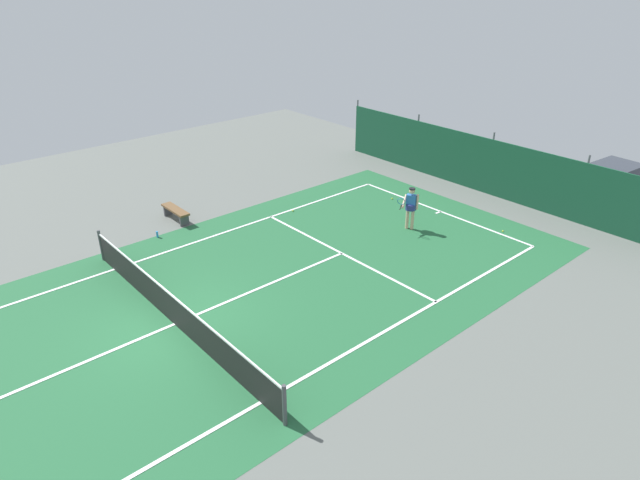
{
  "coord_description": "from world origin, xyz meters",
  "views": [
    {
      "loc": [
        12.36,
        -5.42,
        9.08
      ],
      "look_at": [
        0.06,
        5.34,
        0.9
      ],
      "focal_mm": 31.28,
      "sensor_mm": 36.0,
      "label": 1
    }
  ],
  "objects_px": {
    "tennis_ball_midcourt": "(503,231)",
    "courtside_bench": "(176,211)",
    "tennis_player": "(411,205)",
    "tennis_ball_near_player": "(293,211)",
    "tennis_net": "(173,309)",
    "parked_car": "(612,184)",
    "water_bottle": "(157,234)",
    "tennis_ball_by_sideline": "(392,199)"
  },
  "relations": [
    {
      "from": "tennis_ball_near_player",
      "to": "water_bottle",
      "type": "relative_size",
      "value": 0.28
    },
    {
      "from": "water_bottle",
      "to": "tennis_ball_midcourt",
      "type": "bearing_deg",
      "value": 50.9
    },
    {
      "from": "tennis_ball_midcourt",
      "to": "parked_car",
      "type": "height_order",
      "value": "parked_car"
    },
    {
      "from": "tennis_net",
      "to": "tennis_player",
      "type": "xyz_separation_m",
      "value": [
        0.21,
        9.7,
        0.45
      ]
    },
    {
      "from": "parked_car",
      "to": "water_bottle",
      "type": "height_order",
      "value": "parked_car"
    },
    {
      "from": "tennis_ball_midcourt",
      "to": "tennis_player",
      "type": "bearing_deg",
      "value": -135.63
    },
    {
      "from": "courtside_bench",
      "to": "tennis_ball_by_sideline",
      "type": "bearing_deg",
      "value": 62.6
    },
    {
      "from": "tennis_player",
      "to": "water_bottle",
      "type": "distance_m",
      "value": 9.42
    },
    {
      "from": "tennis_ball_near_player",
      "to": "tennis_ball_midcourt",
      "type": "bearing_deg",
      "value": 35.39
    },
    {
      "from": "tennis_ball_near_player",
      "to": "water_bottle",
      "type": "xyz_separation_m",
      "value": [
        -1.43,
        -5.23,
        0.09
      ]
    },
    {
      "from": "tennis_net",
      "to": "tennis_ball_by_sideline",
      "type": "relative_size",
      "value": 153.33
    },
    {
      "from": "tennis_ball_near_player",
      "to": "parked_car",
      "type": "distance_m",
      "value": 13.3
    },
    {
      "from": "tennis_player",
      "to": "tennis_ball_midcourt",
      "type": "bearing_deg",
      "value": -162.39
    },
    {
      "from": "tennis_ball_by_sideline",
      "to": "tennis_player",
      "type": "bearing_deg",
      "value": -35.42
    },
    {
      "from": "tennis_net",
      "to": "parked_car",
      "type": "bearing_deg",
      "value": 77.38
    },
    {
      "from": "tennis_ball_midcourt",
      "to": "water_bottle",
      "type": "xyz_separation_m",
      "value": [
        -8.1,
        -9.97,
        0.09
      ]
    },
    {
      "from": "tennis_ball_midcourt",
      "to": "water_bottle",
      "type": "relative_size",
      "value": 0.28
    },
    {
      "from": "tennis_net",
      "to": "water_bottle",
      "type": "distance_m",
      "value": 5.82
    },
    {
      "from": "tennis_ball_midcourt",
      "to": "water_bottle",
      "type": "distance_m",
      "value": 12.85
    },
    {
      "from": "tennis_player",
      "to": "courtside_bench",
      "type": "xyz_separation_m",
      "value": [
        -6.52,
        -6.26,
        -0.59
      ]
    },
    {
      "from": "tennis_ball_midcourt",
      "to": "courtside_bench",
      "type": "relative_size",
      "value": 0.04
    },
    {
      "from": "tennis_net",
      "to": "tennis_player",
      "type": "bearing_deg",
      "value": 88.74
    },
    {
      "from": "tennis_ball_near_player",
      "to": "tennis_ball_by_sideline",
      "type": "relative_size",
      "value": 1.0
    },
    {
      "from": "tennis_net",
      "to": "tennis_ball_near_player",
      "type": "xyz_separation_m",
      "value": [
        -3.96,
        7.4,
        -0.48
      ]
    },
    {
      "from": "tennis_ball_by_sideline",
      "to": "parked_car",
      "type": "distance_m",
      "value": 9.1
    },
    {
      "from": "parked_car",
      "to": "courtside_bench",
      "type": "distance_m",
      "value": 17.87
    },
    {
      "from": "tennis_net",
      "to": "tennis_player",
      "type": "height_order",
      "value": "tennis_player"
    },
    {
      "from": "parked_car",
      "to": "water_bottle",
      "type": "xyz_separation_m",
      "value": [
        -9.42,
        -15.84,
        -0.72
      ]
    },
    {
      "from": "tennis_ball_near_player",
      "to": "parked_car",
      "type": "xyz_separation_m",
      "value": [
        7.99,
        10.61,
        0.81
      ]
    },
    {
      "from": "tennis_player",
      "to": "parked_car",
      "type": "distance_m",
      "value": 9.15
    },
    {
      "from": "tennis_ball_midcourt",
      "to": "tennis_ball_by_sideline",
      "type": "bearing_deg",
      "value": -171.37
    },
    {
      "from": "parked_car",
      "to": "tennis_net",
      "type": "bearing_deg",
      "value": -97.43
    },
    {
      "from": "tennis_ball_by_sideline",
      "to": "tennis_ball_midcourt",
      "type": "bearing_deg",
      "value": 8.63
    },
    {
      "from": "courtside_bench",
      "to": "tennis_net",
      "type": "bearing_deg",
      "value": -28.58
    },
    {
      "from": "tennis_ball_midcourt",
      "to": "courtside_bench",
      "type": "distance_m",
      "value": 12.54
    },
    {
      "from": "tennis_player",
      "to": "tennis_ball_by_sideline",
      "type": "xyz_separation_m",
      "value": [
        -2.4,
        1.7,
        -0.93
      ]
    },
    {
      "from": "tennis_ball_by_sideline",
      "to": "parked_car",
      "type": "bearing_deg",
      "value": 46.76
    },
    {
      "from": "tennis_net",
      "to": "tennis_ball_midcourt",
      "type": "bearing_deg",
      "value": 77.4
    },
    {
      "from": "tennis_ball_midcourt",
      "to": "parked_car",
      "type": "distance_m",
      "value": 6.06
    },
    {
      "from": "tennis_player",
      "to": "tennis_ball_near_player",
      "type": "relative_size",
      "value": 24.85
    },
    {
      "from": "tennis_net",
      "to": "courtside_bench",
      "type": "xyz_separation_m",
      "value": [
        -6.31,
        3.44,
        -0.14
      ]
    },
    {
      "from": "tennis_ball_midcourt",
      "to": "courtside_bench",
      "type": "xyz_separation_m",
      "value": [
        -9.02,
        -8.71,
        0.34
      ]
    }
  ]
}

